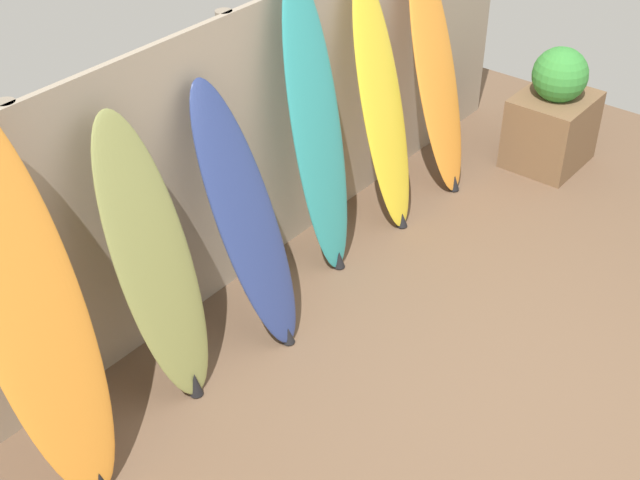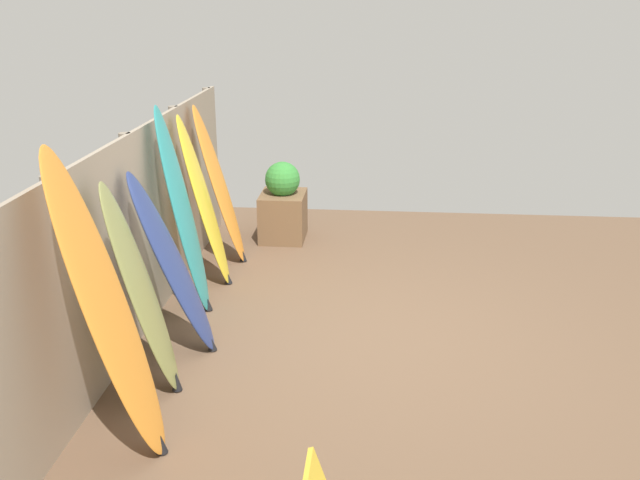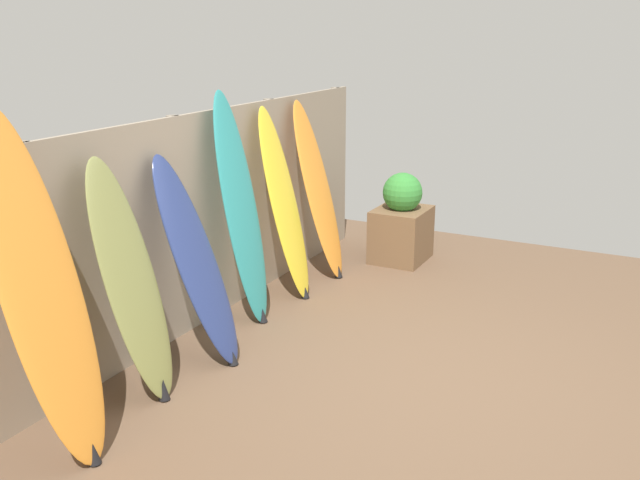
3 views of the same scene
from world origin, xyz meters
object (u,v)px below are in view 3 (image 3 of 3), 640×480
Objects in this scene: planter_box at (401,223)px; surfboard_yellow_4 at (284,205)px; surfboard_orange_0 at (42,292)px; surfboard_orange_5 at (318,191)px; surfboard_teal_3 at (241,211)px; surfboard_navy_2 at (196,262)px; surfboard_olive_1 at (132,283)px.

surfboard_yellow_4 is at bearing 158.34° from planter_box.
surfboard_orange_5 is (3.55, 0.09, -0.16)m from surfboard_orange_0.
surfboard_teal_3 is 2.04× the size of planter_box.
surfboard_navy_2 is 0.80× the size of surfboard_teal_3.
surfboard_orange_0 is 4.46m from planter_box.
planter_box is at bearing -21.66° from surfboard_yellow_4.
surfboard_teal_3 is 0.68m from surfboard_yellow_4.
surfboard_yellow_4 reaches higher than surfboard_orange_5.
surfboard_teal_3 is at bearing 3.36° from surfboard_orange_0.
surfboard_navy_2 is 1.46m from surfboard_yellow_4.
surfboard_navy_2 is (0.66, -0.04, -0.04)m from surfboard_olive_1.
surfboard_olive_1 is 0.94× the size of surfboard_orange_5.
surfboard_yellow_4 is (2.90, 0.10, -0.16)m from surfboard_orange_0.
planter_box is (0.84, -0.58, -0.46)m from surfboard_orange_5.
surfboard_yellow_4 reaches higher than planter_box.
surfboard_teal_3 is (0.79, 0.11, 0.19)m from surfboard_navy_2.
surfboard_navy_2 is 2.12m from surfboard_orange_5.
surfboard_orange_0 is 1.32× the size of surfboard_navy_2.
surfboard_olive_1 is at bearing -179.37° from surfboard_orange_5.
surfboard_orange_5 is at bearing 1.91° from surfboard_navy_2.
planter_box is at bearing -9.78° from surfboard_navy_2.
surfboard_yellow_4 is at bearing 1.99° from surfboard_orange_0.
surfboard_olive_1 is 1.73× the size of planter_box.
surfboard_yellow_4 is 1.67m from planter_box.
surfboard_orange_0 reaches higher than surfboard_olive_1.
surfboard_navy_2 is at bearing 170.22° from planter_box.
surfboard_yellow_4 is (1.46, 0.08, 0.10)m from surfboard_navy_2.
surfboard_yellow_4 is 1.00× the size of surfboard_orange_5.
surfboard_orange_0 is 1.17× the size of surfboard_yellow_4.
surfboard_orange_0 reaches higher than planter_box.
planter_box is at bearing -34.72° from surfboard_orange_5.
surfboard_olive_1 is (0.78, 0.06, -0.21)m from surfboard_orange_0.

